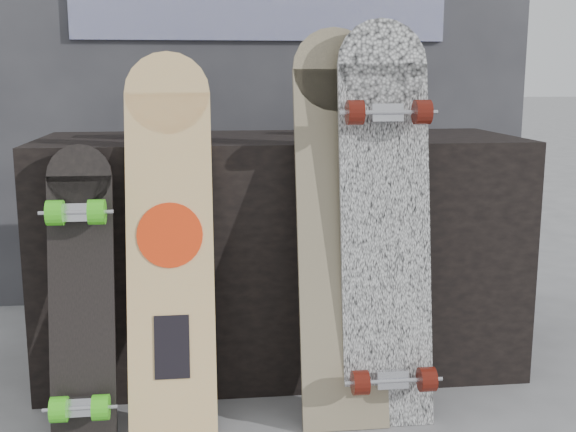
{
  "coord_description": "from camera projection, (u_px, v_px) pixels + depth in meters",
  "views": [
    {
      "loc": [
        -0.26,
        -1.93,
        1.01
      ],
      "look_at": [
        -0.01,
        0.2,
        0.59
      ],
      "focal_mm": 45.0,
      "sensor_mm": 36.0,
      "label": 1
    }
  ],
  "objects": [
    {
      "name": "longboard_geisha",
      "position": [
        170.0,
        230.0,
        2.07
      ],
      "size": [
        0.25,
        0.32,
        1.08
      ],
      "rotation": [
        -0.27,
        0.0,
        0.0
      ],
      "color": "beige",
      "rests_on": "ground"
    },
    {
      "name": "vendor_table",
      "position": [
        280.0,
        252.0,
        2.51
      ],
      "size": [
        1.6,
        0.6,
        0.8
      ],
      "primitive_type": "cube",
      "color": "black",
      "rests_on": "ground"
    },
    {
      "name": "merch_box_purple",
      "position": [
        159.0,
        123.0,
        2.38
      ],
      "size": [
        0.18,
        0.12,
        0.1
      ],
      "primitive_type": "cube",
      "color": "#59346B",
      "rests_on": "vendor_table"
    },
    {
      "name": "merch_box_flat",
      "position": [
        332.0,
        125.0,
        2.56
      ],
      "size": [
        0.22,
        0.1,
        0.06
      ],
      "primitive_type": "cube",
      "color": "#D1B78C",
      "rests_on": "vendor_table"
    },
    {
      "name": "ground",
      "position": [
        299.0,
        426.0,
        2.1
      ],
      "size": [
        60.0,
        60.0,
        0.0
      ],
      "primitive_type": "plane",
      "color": "slate",
      "rests_on": "ground"
    },
    {
      "name": "longboard_cascadia",
      "position": [
        386.0,
        216.0,
        2.08
      ],
      "size": [
        0.26,
        0.29,
        1.17
      ],
      "rotation": [
        -0.18,
        0.0,
        0.0
      ],
      "color": "white",
      "rests_on": "ground"
    },
    {
      "name": "booth",
      "position": [
        260.0,
        53.0,
        3.21
      ],
      "size": [
        2.4,
        0.22,
        2.2
      ],
      "color": "#333238",
      "rests_on": "ground"
    },
    {
      "name": "merch_box_small",
      "position": [
        388.0,
        116.0,
        2.57
      ],
      "size": [
        0.14,
        0.14,
        0.12
      ],
      "primitive_type": "cube",
      "color": "#59346B",
      "rests_on": "vendor_table"
    },
    {
      "name": "skateboard_dark",
      "position": [
        80.0,
        291.0,
        2.01
      ],
      "size": [
        0.18,
        0.25,
        0.82
      ],
      "rotation": [
        -0.21,
        0.0,
        0.0
      ],
      "color": "black",
      "rests_on": "ground"
    },
    {
      "name": "longboard_celtic",
      "position": [
        339.0,
        213.0,
        2.11
      ],
      "size": [
        0.25,
        0.3,
        1.15
      ],
      "rotation": [
        -0.24,
        0.0,
        0.0
      ],
      "color": "beige",
      "rests_on": "ground"
    }
  ]
}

